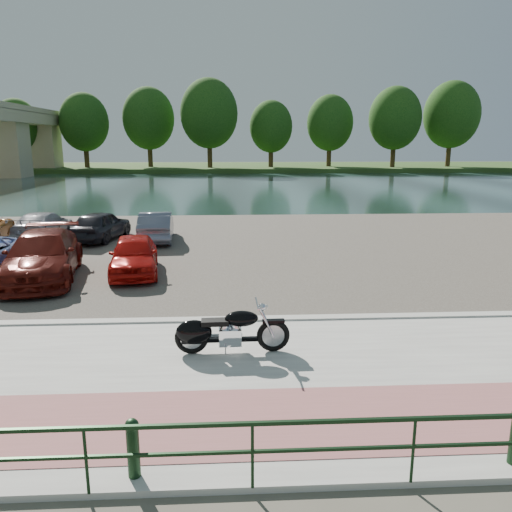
{
  "coord_description": "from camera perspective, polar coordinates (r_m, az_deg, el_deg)",
  "views": [
    {
      "loc": [
        -0.24,
        -9.38,
        4.29
      ],
      "look_at": [
        0.5,
        4.47,
        1.1
      ],
      "focal_mm": 35.0,
      "sensor_mm": 36.0,
      "label": 1
    }
  ],
  "objects": [
    {
      "name": "car_8",
      "position": [
        23.02,
        -17.35,
        3.38
      ],
      "size": [
        2.26,
        4.07,
        1.31
      ],
      "primitive_type": "imported",
      "rotation": [
        0.0,
        0.0,
        2.95
      ],
      "color": "black",
      "rests_on": "parking_lot"
    },
    {
      "name": "pink_path",
      "position": [
        8.05,
        -0.93,
        -18.34
      ],
      "size": [
        60.0,
        2.0,
        0.01
      ],
      "primitive_type": "cube",
      "color": "#975855",
      "rests_on": "promenade"
    },
    {
      "name": "promenade",
      "position": [
        9.39,
        -1.28,
        -13.87
      ],
      "size": [
        60.0,
        6.0,
        0.1
      ],
      "primitive_type": "cube",
      "color": "#A29F98",
      "rests_on": "ground"
    },
    {
      "name": "car_9",
      "position": [
        22.21,
        -11.32,
        3.35
      ],
      "size": [
        1.66,
        3.99,
        1.28
      ],
      "primitive_type": "imported",
      "rotation": [
        0.0,
        0.0,
        3.22
      ],
      "color": "slate",
      "rests_on": "parking_lot"
    },
    {
      "name": "bollards",
      "position": [
        6.95,
        -15.32,
        -20.18
      ],
      "size": [
        10.68,
        0.18,
        0.81
      ],
      "color": "black",
      "rests_on": "promenade"
    },
    {
      "name": "kerb",
      "position": [
        12.14,
        -1.73,
        -7.39
      ],
      "size": [
        60.0,
        0.3,
        0.14
      ],
      "primitive_type": "cube",
      "color": "#A29F98",
      "rests_on": "ground"
    },
    {
      "name": "railing",
      "position": [
        6.42,
        -0.41,
        -20.08
      ],
      "size": [
        24.04,
        0.05,
        0.9
      ],
      "color": "black",
      "rests_on": "promenade"
    },
    {
      "name": "river",
      "position": [
        49.56,
        -2.8,
        7.97
      ],
      "size": [
        120.0,
        40.0,
        0.0
      ],
      "primitive_type": "cube",
      "color": "#172A26",
      "rests_on": "ground"
    },
    {
      "name": "car_7",
      "position": [
        24.05,
        -23.18,
        3.21
      ],
      "size": [
        1.81,
        4.28,
        1.23
      ],
      "primitive_type": "imported",
      "rotation": [
        0.0,
        0.0,
        3.16
      ],
      "color": "#929199",
      "rests_on": "parking_lot"
    },
    {
      "name": "far_bank",
      "position": [
        81.48,
        -2.93,
        10.12
      ],
      "size": [
        120.0,
        24.0,
        0.6
      ],
      "primitive_type": "cube",
      "color": "#274418",
      "rests_on": "ground"
    },
    {
      "name": "far_trees",
      "position": [
        75.38,
        0.46,
        15.38
      ],
      "size": [
        70.25,
        10.68,
        12.52
      ],
      "color": "#3A2915",
      "rests_on": "far_bank"
    },
    {
      "name": "car_4",
      "position": [
        16.77,
        -13.77,
        0.13
      ],
      "size": [
        1.99,
        3.89,
        1.27
      ],
      "primitive_type": "imported",
      "rotation": [
        0.0,
        0.0,
        0.14
      ],
      "color": "#AE0F0B",
      "rests_on": "parking_lot"
    },
    {
      "name": "car_3",
      "position": [
        17.03,
        -23.22,
        -0.01
      ],
      "size": [
        2.94,
        5.37,
        1.48
      ],
      "primitive_type": "imported",
      "rotation": [
        0.0,
        0.0,
        0.18
      ],
      "color": "#52110B",
      "rests_on": "parking_lot"
    },
    {
      "name": "ground",
      "position": [
        10.31,
        -1.46,
        -11.62
      ],
      "size": [
        200.0,
        200.0,
        0.0
      ],
      "primitive_type": "plane",
      "color": "#595447",
      "rests_on": "ground"
    },
    {
      "name": "motorcycle",
      "position": [
        10.17,
        -3.94,
        -8.57
      ],
      "size": [
        2.33,
        0.75,
        1.05
      ],
      "rotation": [
        0.0,
        0.0,
        0.02
      ],
      "color": "black",
      "rests_on": "promenade"
    },
    {
      "name": "parking_lot",
      "position": [
        20.82,
        -2.33,
        1.11
      ],
      "size": [
        60.0,
        18.0,
        0.04
      ],
      "primitive_type": "cube",
      "color": "#3F3B33",
      "rests_on": "ground"
    }
  ]
}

